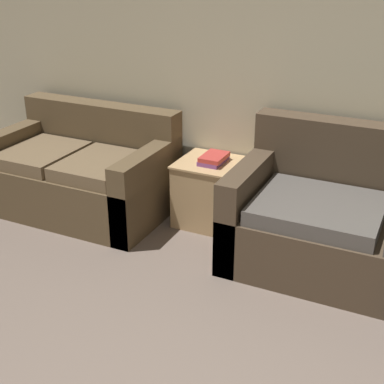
% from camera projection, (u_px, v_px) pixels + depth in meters
% --- Properties ---
extents(wall_back, '(7.96, 0.06, 2.55)m').
position_uv_depth(wall_back, '(362.00, 74.00, 3.80)').
color(wall_back, '#BCB293').
rests_on(wall_back, ground_plane).
extents(couch_side, '(1.52, 0.93, 0.86)m').
position_uv_depth(couch_side, '(82.00, 174.00, 4.61)').
color(couch_side, brown).
rests_on(couch_side, ground_plane).
extents(side_shelf, '(0.58, 0.50, 0.54)m').
position_uv_depth(side_shelf, '(214.00, 192.00, 4.36)').
color(side_shelf, tan).
rests_on(side_shelf, ground_plane).
extents(book_stack, '(0.18, 0.28, 0.07)m').
position_uv_depth(book_stack, '(214.00, 159.00, 4.23)').
color(book_stack, '#7A4284').
rests_on(book_stack, side_shelf).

